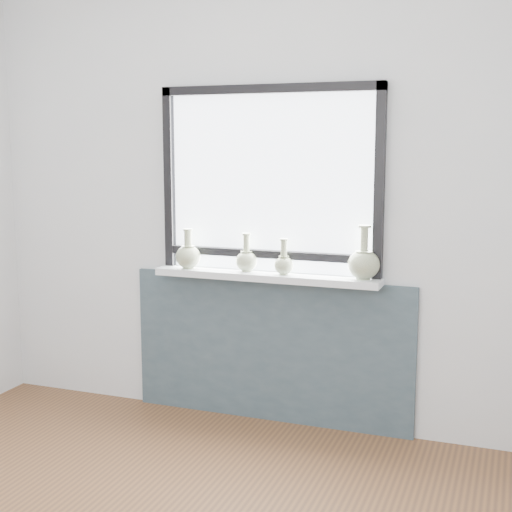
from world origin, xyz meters
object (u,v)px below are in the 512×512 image
(vase_a, at_px, (188,255))
(vase_d, at_px, (364,263))
(windowsill, at_px, (266,276))
(vase_c, at_px, (284,263))
(vase_b, at_px, (246,259))

(vase_a, relative_size, vase_d, 0.80)
(windowsill, distance_m, vase_c, 0.14)
(vase_b, distance_m, vase_c, 0.23)
(vase_a, bearing_deg, windowsill, 2.50)
(windowsill, distance_m, vase_a, 0.49)
(windowsill, xyz_separation_m, vase_a, (-0.48, -0.02, 0.10))
(windowsill, relative_size, vase_d, 4.49)
(windowsill, relative_size, vase_b, 5.98)
(vase_b, bearing_deg, vase_d, -0.72)
(vase_b, height_order, vase_d, vase_d)
(windowsill, height_order, vase_c, vase_c)
(windowsill, relative_size, vase_a, 5.63)
(windowsill, bearing_deg, vase_b, 175.38)
(windowsill, bearing_deg, vase_c, -6.39)
(windowsill, height_order, vase_b, vase_b)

